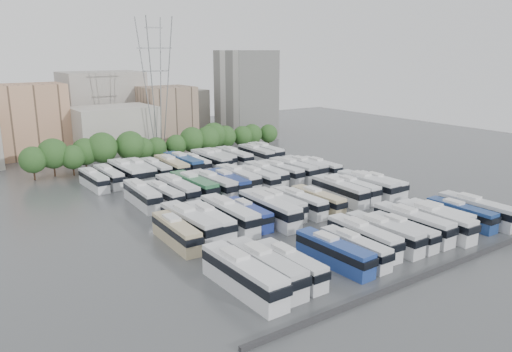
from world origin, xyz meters
TOP-DOWN VIEW (x-y plane):
  - ground at (0.00, 0.00)m, footprint 220.00×220.00m
  - parapet at (0.00, -33.00)m, footprint 56.00×0.50m
  - tree_line at (-1.35, 42.11)m, footprint 65.84×8.05m
  - city_buildings at (-7.46, 71.86)m, footprint 102.00×35.00m
  - apartment_tower at (34.00, 58.00)m, footprint 14.00×14.00m
  - electricity_pylon at (2.00, 50.00)m, footprint 9.00×6.91m
  - bus_r0_s0 at (-21.42, -23.62)m, footprint 3.03×13.51m
  - bus_r0_s1 at (-18.12, -23.30)m, footprint 2.82×12.77m
  - bus_r0_s2 at (-14.86, -23.83)m, footprint 2.51×11.17m
  - bus_r0_s4 at (-8.31, -24.31)m, footprint 2.93×11.80m
  - bus_r0_s5 at (-4.89, -24.56)m, footprint 2.49×10.91m
  - bus_r0_s6 at (-1.53, -22.84)m, footprint 3.20×12.17m
  - bus_r0_s7 at (1.79, -23.44)m, footprint 2.81×12.20m
  - bus_r0_s8 at (4.90, -24.14)m, footprint 2.66×11.03m
  - bus_r0_s9 at (8.11, -23.36)m, footprint 2.87×12.79m
  - bus_r0_s10 at (11.59, -24.49)m, footprint 3.31×12.93m
  - bus_r0_s11 at (14.82, -23.02)m, footprint 2.46×10.99m
  - bus_r0_s12 at (18.19, -24.47)m, footprint 2.69×11.32m
  - bus_r0_s13 at (21.38, -25.17)m, footprint 2.92×12.72m
  - bus_r1_s0 at (-21.24, -6.71)m, footprint 3.07×11.90m
  - bus_r1_s1 at (-18.24, -5.03)m, footprint 3.28×13.31m
  - bus_r1_s2 at (-15.08, -5.22)m, footprint 3.15×12.11m
  - bus_r1_s3 at (-11.60, -5.12)m, footprint 3.13×13.29m
  - bus_r1_s4 at (-8.44, -5.46)m, footprint 2.75×11.03m
  - bus_r1_s5 at (-5.16, -6.47)m, footprint 3.27×13.61m
  - bus_r1_s6 at (-1.82, -4.67)m, footprint 2.74×11.85m
  - bus_r1_s7 at (1.73, -5.69)m, footprint 2.54×11.50m
  - bus_r1_s8 at (4.97, -6.53)m, footprint 2.49×11.39m
  - bus_r1_s10 at (11.51, -4.92)m, footprint 3.41×12.80m
  - bus_r1_s11 at (15.01, -4.83)m, footprint 2.98×11.85m
  - bus_r1_s12 at (18.15, -5.35)m, footprint 3.00×13.14m
  - bus_r1_s13 at (21.41, -5.56)m, footprint 2.63×11.44m
  - bus_r2_s1 at (-18.14, 12.77)m, footprint 3.29×12.50m
  - bus_r2_s2 at (-14.80, 11.40)m, footprint 2.96×11.43m
  - bus_r2_s3 at (-11.68, 12.26)m, footprint 2.86×12.90m
  - bus_r2_s4 at (-8.37, 12.24)m, footprint 3.27×13.41m
  - bus_r2_s5 at (-4.86, 11.46)m, footprint 3.45×13.18m
  - bus_r2_s6 at (-1.74, 11.08)m, footprint 3.24×12.70m
  - bus_r2_s7 at (1.60, 12.89)m, footprint 3.14×12.93m
  - bus_r2_s8 at (4.96, 11.15)m, footprint 2.74×11.97m
  - bus_r2_s9 at (8.07, 12.51)m, footprint 3.20×12.61m
  - bus_r2_s10 at (11.62, 12.41)m, footprint 3.24×12.27m
  - bus_r2_s11 at (14.95, 12.34)m, footprint 3.21×12.83m
  - bus_r2_s12 at (18.25, 12.60)m, footprint 2.80×12.44m
  - bus_r2_s13 at (21.42, 11.18)m, footprint 2.62×11.46m
  - bus_r3_s0 at (-21.43, 28.73)m, footprint 2.72×11.23m
  - bus_r3_s1 at (-18.18, 29.60)m, footprint 2.62×11.52m
  - bus_r3_s2 at (-14.64, 29.40)m, footprint 3.25×13.49m
  - bus_r3_s3 at (-11.65, 29.64)m, footprint 3.36×12.95m
  - bus_r3_s4 at (-8.17, 29.57)m, footprint 2.83×11.94m
  - bus_r3_s5 at (-4.89, 28.74)m, footprint 3.43×13.25m
  - bus_r3_s6 at (-1.52, 29.99)m, footprint 3.34×13.45m
  - bus_r3_s7 at (1.69, 30.15)m, footprint 2.81×11.12m
  - bus_r3_s8 at (5.01, 29.20)m, footprint 3.25×13.46m
  - bus_r3_s9 at (8.16, 31.25)m, footprint 2.86×12.14m
  - bus_r3_s10 at (11.65, 30.00)m, footprint 2.83×12.60m
  - bus_r3_s12 at (17.93, 29.98)m, footprint 3.09×12.36m
  - bus_r3_s13 at (21.24, 30.66)m, footprint 3.10×12.48m

SIDE VIEW (x-z plane):
  - ground at x=0.00m, z-range 0.00..0.00m
  - parapet at x=0.00m, z-range 0.00..0.50m
  - bus_r0_s5 at x=-4.89m, z-range -0.03..3.38m
  - bus_r1_s4 at x=-8.44m, z-range -0.03..3.41m
  - bus_r0_s11 at x=14.82m, z-range -0.03..3.41m
  - bus_r0_s8 at x=4.90m, z-range -0.03..3.41m
  - bus_r3_s7 at x=1.69m, z-range -0.03..3.43m
  - bus_r0_s2 at x=-14.86m, z-range -0.03..3.47m
  - bus_r3_s0 at x=-21.43m, z-range -0.03..3.47m
  - bus_r0_s12 at x=18.19m, z-range -0.03..3.50m
  - bus_r2_s2 at x=-14.80m, z-range -0.03..3.52m
  - bus_r1_s8 at x=4.97m, z-range -0.03..3.54m
  - bus_r1_s13 at x=21.41m, z-range -0.03..3.55m
  - bus_r2_s13 at x=21.42m, z-range -0.03..3.56m
  - bus_r1_s7 at x=1.73m, z-range -0.03..3.57m
  - bus_r3_s1 at x=-18.18m, z-range -0.03..3.58m
  - bus_r0_s4 at x=-8.31m, z-range -0.03..3.64m
  - bus_r1_s11 at x=15.01m, z-range -0.03..3.66m
  - bus_r1_s0 at x=-21.24m, z-range -0.03..3.67m
  - bus_r1_s6 at x=-1.82m, z-range -0.03..3.67m
  - bus_r3_s4 at x=-8.17m, z-range -0.03..3.70m
  - bus_r2_s8 at x=4.96m, z-range -0.03..3.71m
  - bus_r1_s2 at x=-15.08m, z-range -0.03..3.73m
  - bus_r0_s6 at x=-1.53m, z-range -0.03..3.75m
  - bus_r3_s9 at x=8.16m, z-range -0.03..3.76m
  - bus_r2_s10 at x=11.62m, z-range -0.03..3.78m
  - bus_r0_s7 at x=1.79m, z-range -0.03..3.78m
  - bus_r3_s12 at x=17.93m, z-range -0.03..3.82m
  - bus_r2_s1 at x=-18.14m, z-range -0.04..3.85m
  - bus_r3_s13 at x=21.24m, z-range -0.04..3.85m
  - bus_r2_s12 at x=18.25m, z-range -0.04..3.86m
  - bus_r2_s9 at x=8.07m, z-range -0.04..3.89m
  - bus_r3_s10 at x=11.65m, z-range -0.04..3.91m
  - bus_r2_s6 at x=-1.74m, z-range -0.04..3.92m
  - bus_r1_s10 at x=11.51m, z-range -0.04..3.94m
  - bus_r0_s13 at x=21.38m, z-range -0.04..3.94m
  - bus_r2_s11 at x=14.95m, z-range -0.04..3.96m
  - bus_r0_s1 at x=-18.12m, z-range -0.04..3.97m
  - bus_r0_s9 at x=8.11m, z-range -0.04..3.97m
  - bus_r0_s10 at x=11.59m, z-range -0.04..3.99m
  - bus_r3_s3 at x=-11.65m, z-range -0.04..3.99m
  - bus_r2_s7 at x=1.60m, z-range -0.04..4.00m
  - bus_r2_s3 at x=-11.68m, z-range -0.04..4.01m
  - bus_r2_s5 at x=-4.86m, z-range -0.04..4.06m
  - bus_r1_s12 at x=18.15m, z-range -0.04..4.08m
  - bus_r3_s5 at x=-4.89m, z-range -0.04..4.08m
  - bus_r1_s1 at x=-18.24m, z-range -0.04..4.11m
  - bus_r1_s3 at x=-11.60m, z-range -0.04..4.12m
  - bus_r2_s4 at x=-8.37m, z-range -0.04..4.15m
  - bus_r3_s6 at x=-1.52m, z-range -0.04..4.15m
  - bus_r3_s8 at x=5.01m, z-range -0.04..4.16m
  - bus_r3_s2 at x=-14.64m, z-range -0.04..4.17m
  - bus_r0_s0 at x=-21.42m, z-range -0.04..4.19m
  - bus_r1_s5 at x=-5.16m, z-range -0.04..4.21m
  - tree_line at x=-1.35m, z-range 0.27..8.90m
  - city_buildings at x=-7.46m, z-range -2.13..17.87m
  - apartment_tower at x=34.00m, z-range 0.00..26.00m
  - electricity_pylon at x=2.00m, z-range 1.75..35.57m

